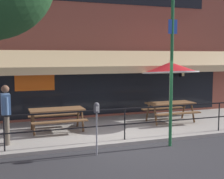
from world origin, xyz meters
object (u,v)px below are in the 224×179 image
object	(u,v)px
picnic_table_left	(57,113)
street_sign_pole	(172,62)
pedestrian_walking	(6,111)
parking_meter_far	(97,113)
patio_umbrella_centre	(170,68)
picnic_table_centre	(170,107)

from	to	relation	value
picnic_table_left	street_sign_pole	distance (m)	4.21
pedestrian_walking	parking_meter_far	distance (m)	2.71
picnic_table_left	patio_umbrella_centre	distance (m)	4.58
picnic_table_left	street_sign_pole	size ratio (longest dim) A/B	0.38
picnic_table_centre	parking_meter_far	world-z (taller)	parking_meter_far
picnic_table_left	picnic_table_centre	size ratio (longest dim) A/B	1.00
patio_umbrella_centre	street_sign_pole	world-z (taller)	street_sign_pole
pedestrian_walking	parking_meter_far	xyz separation A→B (m)	(2.23, -1.53, 0.09)
pedestrian_walking	street_sign_pole	xyz separation A→B (m)	(4.51, -1.44, 1.40)
picnic_table_left	street_sign_pole	xyz separation A→B (m)	(2.88, -2.52, 1.75)
picnic_table_centre	pedestrian_walking	bearing A→B (deg)	-169.88
parking_meter_far	street_sign_pole	bearing A→B (deg)	2.41
parking_meter_far	pedestrian_walking	bearing A→B (deg)	145.52
picnic_table_left	patio_umbrella_centre	bearing A→B (deg)	0.61
patio_umbrella_centre	pedestrian_walking	xyz separation A→B (m)	(-5.97, -1.13, -1.12)
patio_umbrella_centre	street_sign_pole	size ratio (longest dim) A/B	0.50
pedestrian_walking	picnic_table_centre	bearing A→B (deg)	10.12
patio_umbrella_centre	picnic_table_centre	bearing A→B (deg)	-90.00
picnic_table_left	patio_umbrella_centre	xyz separation A→B (m)	(4.34, 0.05, 1.47)
pedestrian_walking	street_sign_pole	size ratio (longest dim) A/B	0.36
pedestrian_walking	street_sign_pole	distance (m)	4.94
patio_umbrella_centre	picnic_table_left	bearing A→B (deg)	-179.39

